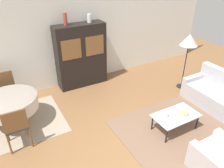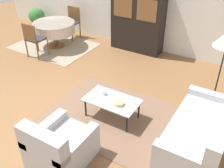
{
  "view_description": "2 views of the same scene",
  "coord_description": "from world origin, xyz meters",
  "px_view_note": "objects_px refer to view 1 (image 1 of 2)",
  "views": [
    {
      "loc": [
        -1.86,
        -2.31,
        3.35
      ],
      "look_at": [
        0.2,
        1.4,
        0.95
      ],
      "focal_mm": 35.0,
      "sensor_mm": 36.0,
      "label": 1
    },
    {
      "loc": [
        3.26,
        -3.01,
        3.26
      ],
      "look_at": [
        1.23,
        0.35,
        0.75
      ],
      "focal_mm": 42.0,
      "sensor_mm": 36.0,
      "label": 2
    }
  ],
  "objects_px": {
    "dining_table": "(10,103)",
    "vase_tall": "(65,19)",
    "floor_lamp": "(189,41)",
    "bowl": "(184,113)",
    "dining_chair_near": "(16,125)",
    "coffee_table": "(176,116)",
    "couch": "(221,97)",
    "display_cabinet": "(81,56)",
    "vase_short": "(89,18)",
    "cup": "(166,115)",
    "dining_chair_far": "(6,88)"
  },
  "relations": [
    {
      "from": "bowl",
      "to": "coffee_table",
      "type": "bearing_deg",
      "value": 162.08
    },
    {
      "from": "floor_lamp",
      "to": "bowl",
      "type": "height_order",
      "value": "floor_lamp"
    },
    {
      "from": "dining_chair_far",
      "to": "floor_lamp",
      "type": "height_order",
      "value": "floor_lamp"
    },
    {
      "from": "dining_table",
      "to": "bowl",
      "type": "bearing_deg",
      "value": -31.3
    },
    {
      "from": "dining_table",
      "to": "couch",
      "type": "bearing_deg",
      "value": -21.31
    },
    {
      "from": "vase_tall",
      "to": "vase_short",
      "type": "xyz_separation_m",
      "value": [
        0.68,
        0.0,
        -0.05
      ]
    },
    {
      "from": "dining_chair_near",
      "to": "cup",
      "type": "height_order",
      "value": "dining_chair_near"
    },
    {
      "from": "coffee_table",
      "to": "bowl",
      "type": "relative_size",
      "value": 5.42
    },
    {
      "from": "dining_table",
      "to": "dining_chair_near",
      "type": "bearing_deg",
      "value": -90.0
    },
    {
      "from": "dining_table",
      "to": "display_cabinet",
      "type": "bearing_deg",
      "value": 26.09
    },
    {
      "from": "dining_chair_near",
      "to": "floor_lamp",
      "type": "distance_m",
      "value": 4.76
    },
    {
      "from": "couch",
      "to": "dining_table",
      "type": "relative_size",
      "value": 1.53
    },
    {
      "from": "cup",
      "to": "coffee_table",
      "type": "bearing_deg",
      "value": -17.62
    },
    {
      "from": "dining_table",
      "to": "floor_lamp",
      "type": "height_order",
      "value": "floor_lamp"
    },
    {
      "from": "display_cabinet",
      "to": "dining_table",
      "type": "bearing_deg",
      "value": -153.91
    },
    {
      "from": "couch",
      "to": "cup",
      "type": "xyz_separation_m",
      "value": [
        -1.87,
        -0.02,
        0.14
      ]
    },
    {
      "from": "cup",
      "to": "couch",
      "type": "bearing_deg",
      "value": 0.52
    },
    {
      "from": "floor_lamp",
      "to": "cup",
      "type": "height_order",
      "value": "floor_lamp"
    },
    {
      "from": "coffee_table",
      "to": "couch",
      "type": "bearing_deg",
      "value": 3.05
    },
    {
      "from": "dining_chair_near",
      "to": "floor_lamp",
      "type": "xyz_separation_m",
      "value": [
        4.68,
        0.22,
        0.87
      ]
    },
    {
      "from": "couch",
      "to": "bowl",
      "type": "relative_size",
      "value": 9.73
    },
    {
      "from": "bowl",
      "to": "vase_short",
      "type": "distance_m",
      "value": 3.52
    },
    {
      "from": "display_cabinet",
      "to": "floor_lamp",
      "type": "distance_m",
      "value": 3.07
    },
    {
      "from": "coffee_table",
      "to": "dining_table",
      "type": "bearing_deg",
      "value": 148.01
    },
    {
      "from": "dining_chair_far",
      "to": "bowl",
      "type": "distance_m",
      "value": 4.34
    },
    {
      "from": "vase_tall",
      "to": "cup",
      "type": "bearing_deg",
      "value": -69.03
    },
    {
      "from": "display_cabinet",
      "to": "dining_chair_far",
      "type": "xyz_separation_m",
      "value": [
        -2.14,
        -0.23,
        -0.37
      ]
    },
    {
      "from": "coffee_table",
      "to": "vase_short",
      "type": "relative_size",
      "value": 4.39
    },
    {
      "from": "dining_table",
      "to": "vase_tall",
      "type": "bearing_deg",
      "value": 30.56
    },
    {
      "from": "dining_chair_near",
      "to": "cup",
      "type": "relative_size",
      "value": 10.23
    },
    {
      "from": "dining_chair_near",
      "to": "coffee_table",
      "type": "bearing_deg",
      "value": -20.03
    },
    {
      "from": "floor_lamp",
      "to": "bowl",
      "type": "bearing_deg",
      "value": -134.31
    },
    {
      "from": "cup",
      "to": "dining_table",
      "type": "bearing_deg",
      "value": 147.04
    },
    {
      "from": "vase_short",
      "to": "bowl",
      "type": "bearing_deg",
      "value": -74.56
    },
    {
      "from": "vase_tall",
      "to": "dining_chair_far",
      "type": "bearing_deg",
      "value": -172.43
    },
    {
      "from": "couch",
      "to": "floor_lamp",
      "type": "distance_m",
      "value": 1.69
    },
    {
      "from": "dining_chair_far",
      "to": "cup",
      "type": "distance_m",
      "value": 3.95
    },
    {
      "from": "dining_chair_near",
      "to": "bowl",
      "type": "distance_m",
      "value": 3.51
    },
    {
      "from": "dining_chair_far",
      "to": "vase_short",
      "type": "bearing_deg",
      "value": -174.52
    },
    {
      "from": "coffee_table",
      "to": "display_cabinet",
      "type": "relative_size",
      "value": 0.55
    },
    {
      "from": "dining_chair_far",
      "to": "vase_tall",
      "type": "xyz_separation_m",
      "value": [
        1.77,
        0.24,
        1.46
      ]
    },
    {
      "from": "couch",
      "to": "dining_chair_far",
      "type": "distance_m",
      "value": 5.47
    },
    {
      "from": "floor_lamp",
      "to": "dining_chair_near",
      "type": "bearing_deg",
      "value": -177.36
    },
    {
      "from": "coffee_table",
      "to": "bowl",
      "type": "height_order",
      "value": "bowl"
    },
    {
      "from": "couch",
      "to": "vase_tall",
      "type": "height_order",
      "value": "vase_tall"
    },
    {
      "from": "floor_lamp",
      "to": "cup",
      "type": "xyz_separation_m",
      "value": [
        -1.78,
        -1.28,
        -0.98
      ]
    },
    {
      "from": "cup",
      "to": "vase_short",
      "type": "xyz_separation_m",
      "value": [
        -0.44,
        2.92,
        1.52
      ]
    },
    {
      "from": "dining_table",
      "to": "vase_short",
      "type": "distance_m",
      "value": 3.01
    },
    {
      "from": "couch",
      "to": "bowl",
      "type": "distance_m",
      "value": 1.48
    },
    {
      "from": "cup",
      "to": "bowl",
      "type": "bearing_deg",
      "value": -17.76
    }
  ]
}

